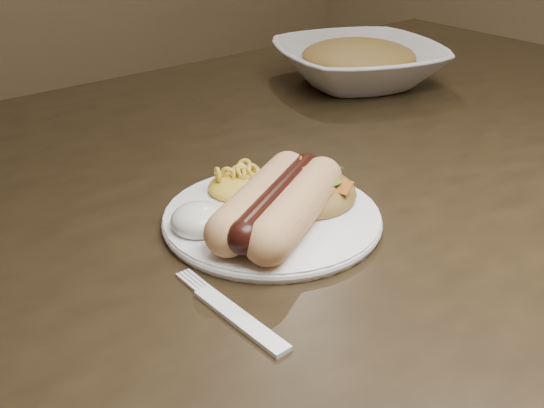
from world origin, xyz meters
TOP-DOWN VIEW (x-y plane):
  - table at (0.00, 0.00)m, footprint 1.60×0.90m
  - plate at (-0.07, -0.10)m, footprint 0.22×0.22m
  - hotdog at (-0.08, -0.11)m, footprint 0.15×0.13m
  - mac_and_cheese at (-0.06, -0.04)m, footprint 0.09×0.09m
  - sour_cream at (-0.14, -0.08)m, footprint 0.06×0.06m
  - taco_salad at (-0.02, -0.09)m, footprint 0.10×0.10m
  - fork at (-0.18, -0.20)m, footprint 0.02×0.13m
  - serving_bowl at (0.33, 0.17)m, footprint 0.33×0.33m
  - bowl_filling at (0.33, 0.17)m, footprint 0.21×0.21m

SIDE VIEW (x-z plane):
  - table at x=0.00m, z-range 0.28..1.03m
  - fork at x=-0.18m, z-range 0.75..0.75m
  - plate at x=-0.07m, z-range 0.75..0.76m
  - mac_and_cheese at x=-0.06m, z-range 0.76..0.79m
  - sour_cream at x=-0.14m, z-range 0.76..0.79m
  - taco_salad at x=-0.02m, z-range 0.76..0.80m
  - serving_bowl at x=0.33m, z-range 0.75..0.81m
  - hotdog at x=-0.08m, z-range 0.76..0.80m
  - bowl_filling at x=0.33m, z-range 0.78..0.82m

